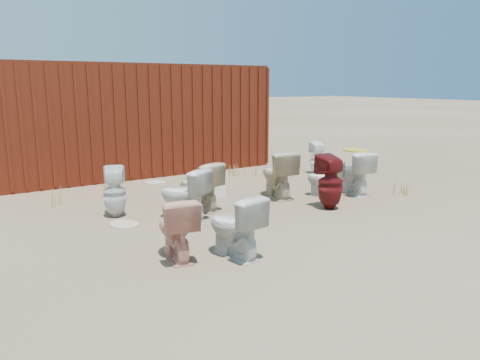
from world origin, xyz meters
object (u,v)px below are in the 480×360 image
toilet_back_a (115,192)px  toilet_back_e (318,158)px  loose_tank (211,187)px  toilet_back_beige_right (278,174)px  toilet_back_beige_left (199,186)px  toilet_front_pink (176,228)px  toilet_front_maroon (331,182)px  toilet_back_yellowlid (354,172)px  toilet_front_c (235,226)px  toilet_front_a (183,194)px  toilet_front_e (325,179)px  shipping_container (131,118)px

toilet_back_a → toilet_back_e: toilet_back_a is taller
toilet_back_e → loose_tank: toilet_back_e is taller
toilet_back_beige_right → toilet_back_e: bearing=-137.1°
toilet_back_beige_left → toilet_back_beige_right: toilet_back_beige_right is taller
toilet_front_pink → toilet_back_a: size_ratio=0.95×
toilet_front_maroon → toilet_back_yellowlid: (1.11, 0.54, -0.04)m
toilet_front_pink → toilet_back_a: toilet_back_a is taller
toilet_front_c → toilet_front_maroon: size_ratio=0.85×
toilet_front_pink → toilet_back_yellowlid: size_ratio=0.93×
toilet_front_a → toilet_front_e: bearing=151.5°
toilet_front_pink → toilet_back_beige_left: 2.12m
toilet_front_e → toilet_back_e: toilet_back_e is taller
loose_tank → toilet_back_beige_left: bearing=-131.5°
toilet_front_a → toilet_front_e: 2.78m
toilet_front_pink → toilet_back_yellowlid: toilet_back_yellowlid is taller
shipping_container → toilet_front_e: shipping_container is taller
shipping_container → toilet_back_e: 4.35m
shipping_container → toilet_back_a: 4.07m
toilet_back_beige_left → loose_tank: toilet_back_beige_left is taller
toilet_front_c → toilet_back_beige_left: (0.64, 2.06, 0.02)m
loose_tank → toilet_back_e: bearing=11.5°
toilet_back_e → shipping_container: bearing=-19.4°
toilet_front_maroon → toilet_back_a: bearing=-21.8°
toilet_front_maroon → toilet_back_a: (-3.05, 1.45, -0.05)m
toilet_back_e → loose_tank: bearing=31.9°
toilet_back_a → toilet_back_beige_left: 1.30m
toilet_back_beige_left → toilet_back_e: bearing=-179.1°
toilet_back_yellowlid → loose_tank: 2.62m
toilet_front_pink → toilet_front_maroon: size_ratio=0.84×
toilet_front_c → toilet_back_beige_left: toilet_back_beige_left is taller
toilet_front_a → toilet_front_c: toilet_front_a is taller
shipping_container → toilet_front_e: (1.93, -4.41, -0.88)m
toilet_front_a → loose_tank: bearing=-163.5°
toilet_front_e → toilet_back_a: size_ratio=0.84×
toilet_front_a → toilet_front_pink: (-0.76, -1.35, -0.02)m
toilet_back_e → toilet_back_yellowlid: bearing=88.7°
toilet_front_pink → toilet_back_e: toilet_front_pink is taller
toilet_front_pink → toilet_back_beige_left: size_ratio=0.95×
shipping_container → toilet_front_e: 4.89m
toilet_front_a → toilet_front_maroon: size_ratio=0.88×
shipping_container → toilet_back_beige_right: (1.18, -4.01, -0.78)m
shipping_container → toilet_front_a: (-0.85, -4.37, -0.81)m
toilet_back_beige_left → toilet_back_yellowlid: toilet_back_yellowlid is taller
toilet_back_e → loose_tank: size_ratio=1.47×
shipping_container → toilet_back_a: size_ratio=7.76×
toilet_back_yellowlid → toilet_front_a: bearing=9.5°
toilet_back_yellowlid → toilet_front_maroon: bearing=38.5°
shipping_container → toilet_front_pink: (-1.60, -5.72, -0.83)m
toilet_front_maroon → toilet_back_e: 2.96m
toilet_front_maroon → toilet_back_a: toilet_front_maroon is taller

